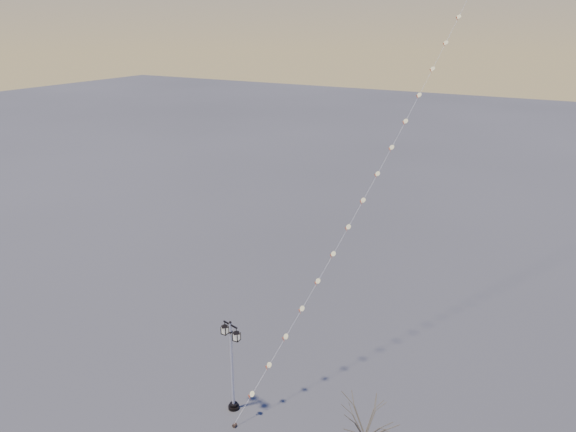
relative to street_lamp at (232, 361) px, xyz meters
The scene contains 2 objects.
street_lamp is the anchor object (origin of this frame).
bare_tree 8.05m from the street_lamp, ahead, with size 2.12×2.12×3.52m.
Camera 1 is at (13.36, -18.73, 20.90)m, focal length 33.54 mm.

